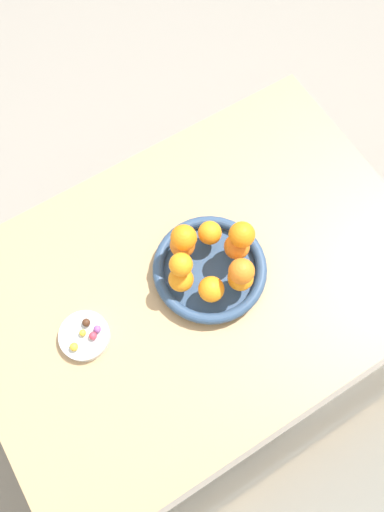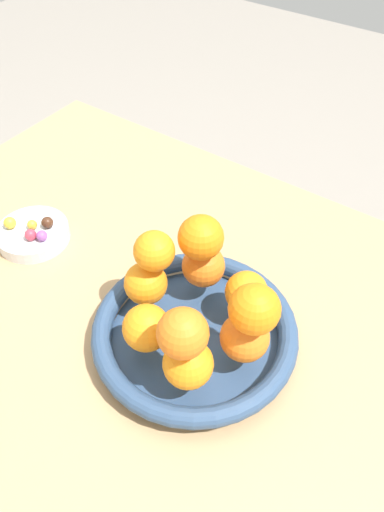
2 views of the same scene
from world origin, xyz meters
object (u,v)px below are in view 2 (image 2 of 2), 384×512
object	(u,v)px
orange_4	(148,281)
candy_ball_0	(31,234)
candy_dish	(33,234)
orange_1	(244,338)
candy_ball_2	(47,222)
orange_6	(200,237)
orange_3	(202,265)
orange_8	(183,333)
orange_0	(188,364)
fruit_bowl	(195,331)
candy_ball_3	(9,224)
candy_ball_4	(42,236)
dining_table	(176,364)
orange_5	(145,327)
orange_9	(154,251)
orange_7	(254,309)
orange_2	(246,292)
candy_ball_1	(32,225)

from	to	relation	value
orange_4	candy_ball_0	world-z (taller)	orange_4
candy_dish	orange_1	xyz separation A→B (m)	(-0.40, 0.02, 0.06)
candy_ball_2	orange_6	bearing A→B (deg)	-174.48
orange_3	orange_8	distance (m)	0.16
orange_0	orange_8	bearing A→B (deg)	22.85
fruit_bowl	candy_ball_3	world-z (taller)	candy_ball_3
candy_ball_0	candy_ball_4	bearing A→B (deg)	-153.97
fruit_bowl	candy_ball_4	size ratio (longest dim) A/B	15.72
dining_table	orange_5	distance (m)	0.17
candy_ball_4	orange_1	bearing A→B (deg)	178.53
dining_table	fruit_bowl	world-z (taller)	fruit_bowl
candy_ball_3	candy_ball_4	xyz separation A→B (m)	(-0.06, -0.01, -0.00)
orange_8	candy_ball_4	size ratio (longest dim) A/B	3.33
orange_3	orange_4	bearing A→B (deg)	56.41
dining_table	orange_0	xyz separation A→B (m)	(-0.07, 0.07, 0.16)
orange_4	candy_ball_2	bearing A→B (deg)	-7.52
candy_dish	orange_8	world-z (taller)	orange_8
orange_3	orange_9	xyz separation A→B (m)	(0.03, 0.06, 0.05)
orange_7	candy_ball_2	xyz separation A→B (m)	(0.39, -0.04, -0.10)
orange_4	candy_ball_2	xyz separation A→B (m)	(0.23, -0.03, -0.04)
orange_4	candy_ball_0	bearing A→B (deg)	0.79
orange_2	candy_ball_0	bearing A→B (deg)	10.04
orange_5	orange_9	size ratio (longest dim) A/B	1.13
fruit_bowl	candy_ball_3	size ratio (longest dim) A/B	13.83
fruit_bowl	orange_3	size ratio (longest dim) A/B	4.58
candy_ball_0	orange_5	bearing A→B (deg)	168.22
dining_table	candy_ball_3	bearing A→B (deg)	0.47
orange_5	fruit_bowl	bearing A→B (deg)	-121.91
orange_8	candy_dish	bearing A→B (deg)	-13.41
orange_1	orange_2	world-z (taller)	orange_1
candy_ball_1	candy_ball_4	world-z (taller)	candy_ball_4
orange_6	candy_ball_0	xyz separation A→B (m)	(0.27, 0.06, -0.10)
orange_5	orange_9	distance (m)	0.09
orange_3	orange_4	world-z (taller)	orange_3
orange_1	orange_4	size ratio (longest dim) A/B	1.04
candy_ball_0	candy_ball_2	size ratio (longest dim) A/B	0.97
candy_dish	orange_8	xyz separation A→B (m)	(-0.36, 0.09, 0.12)
orange_9	candy_ball_3	xyz separation A→B (m)	(0.29, 0.01, -0.09)
orange_5	candy_ball_0	bearing A→B (deg)	-11.78
fruit_bowl	orange_1	distance (m)	0.09
orange_1	orange_5	distance (m)	0.12
candy_dish	candy_ball_0	size ratio (longest dim) A/B	6.25
orange_3	candy_ball_2	bearing A→B (deg)	7.10
candy_ball_0	candy_ball_2	xyz separation A→B (m)	(-0.00, -0.03, 0.00)
fruit_bowl	orange_1	world-z (taller)	orange_1
fruit_bowl	orange_8	distance (m)	0.13
orange_9	candy_ball_1	bearing A→B (deg)	-1.39
dining_table	orange_7	xyz separation A→B (m)	(-0.11, 0.00, 0.22)
dining_table	candy_ball_4	distance (m)	0.29
candy_dish	candy_ball_2	world-z (taller)	candy_ball_2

